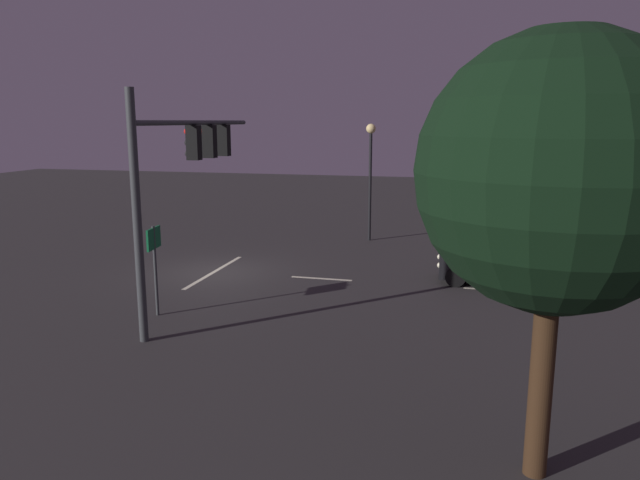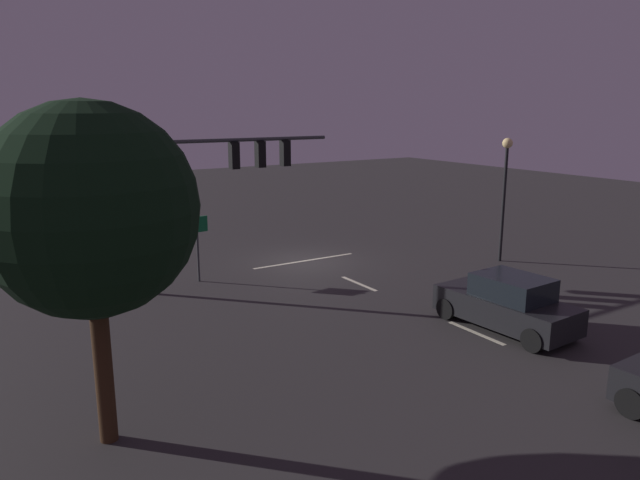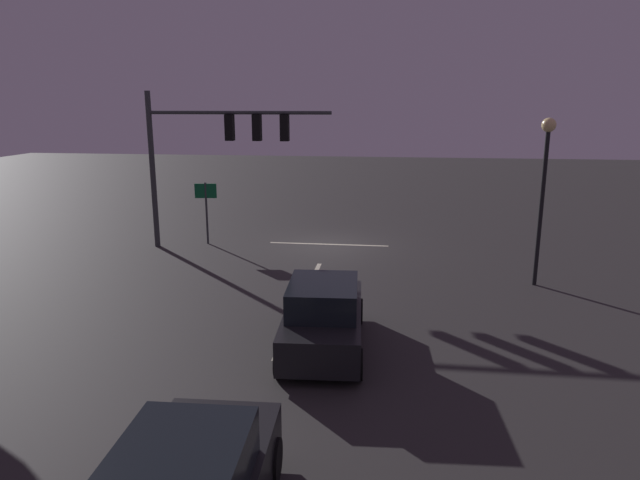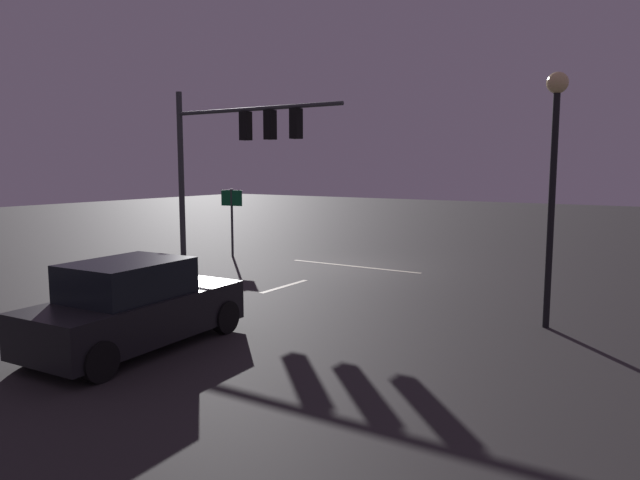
{
  "view_description": "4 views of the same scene",
  "coord_description": "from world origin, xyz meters",
  "px_view_note": "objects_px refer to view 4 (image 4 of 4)",
  "views": [
    {
      "loc": [
        19.82,
        8.97,
        5.47
      ],
      "look_at": [
        -0.43,
        3.84,
        1.3
      ],
      "focal_mm": 33.53,
      "sensor_mm": 36.0,
      "label": 1
    },
    {
      "loc": [
        12.85,
        21.66,
        6.62
      ],
      "look_at": [
        1.07,
        2.89,
        1.64
      ],
      "focal_mm": 33.26,
      "sensor_mm": 36.0,
      "label": 2
    },
    {
      "loc": [
        -2.56,
        22.92,
        5.8
      ],
      "look_at": [
        -0.07,
        3.3,
        1.0
      ],
      "focal_mm": 31.87,
      "sensor_mm": 36.0,
      "label": 3
    },
    {
      "loc": [
        -9.82,
        17.45,
        3.43
      ],
      "look_at": [
        -0.01,
        2.11,
        1.15
      ],
      "focal_mm": 32.98,
      "sensor_mm": 36.0,
      "label": 4
    }
  ],
  "objects_px": {
    "street_lamp_left_kerb": "(554,153)",
    "car_approaching": "(135,307)",
    "route_sign": "(232,208)",
    "traffic_signal_assembly": "(234,141)"
  },
  "relations": [
    {
      "from": "traffic_signal_assembly",
      "to": "route_sign",
      "type": "relative_size",
      "value": 2.83
    },
    {
      "from": "traffic_signal_assembly",
      "to": "route_sign",
      "type": "height_order",
      "value": "traffic_signal_assembly"
    },
    {
      "from": "traffic_signal_assembly",
      "to": "street_lamp_left_kerb",
      "type": "height_order",
      "value": "traffic_signal_assembly"
    },
    {
      "from": "car_approaching",
      "to": "route_sign",
      "type": "bearing_deg",
      "value": -58.05
    },
    {
      "from": "traffic_signal_assembly",
      "to": "street_lamp_left_kerb",
      "type": "bearing_deg",
      "value": 163.8
    },
    {
      "from": "car_approaching",
      "to": "street_lamp_left_kerb",
      "type": "bearing_deg",
      "value": -137.48
    },
    {
      "from": "car_approaching",
      "to": "traffic_signal_assembly",
      "type": "bearing_deg",
      "value": -59.62
    },
    {
      "from": "street_lamp_left_kerb",
      "to": "car_approaching",
      "type": "bearing_deg",
      "value": 42.52
    },
    {
      "from": "traffic_signal_assembly",
      "to": "route_sign",
      "type": "xyz_separation_m",
      "value": [
        0.77,
        -0.68,
        -2.47
      ]
    },
    {
      "from": "street_lamp_left_kerb",
      "to": "route_sign",
      "type": "xyz_separation_m",
      "value": [
        12.36,
        -4.05,
        -1.85
      ]
    }
  ]
}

